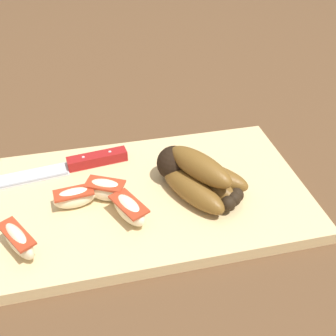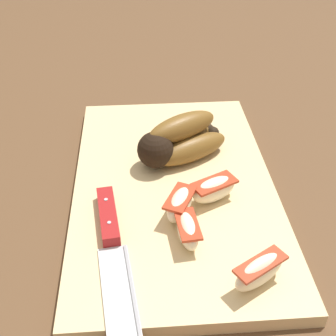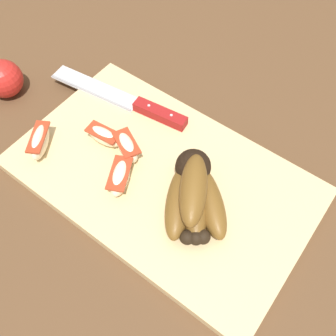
{
  "view_description": "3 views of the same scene",
  "coord_description": "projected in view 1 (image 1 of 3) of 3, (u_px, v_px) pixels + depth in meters",
  "views": [
    {
      "loc": [
        -0.1,
        -0.45,
        0.43
      ],
      "look_at": [
        0.01,
        0.02,
        0.06
      ],
      "focal_mm": 43.13,
      "sensor_mm": 36.0,
      "label": 1
    },
    {
      "loc": [
        -0.53,
        0.06,
        0.43
      ],
      "look_at": [
        -0.03,
        0.03,
        0.06
      ],
      "focal_mm": 48.16,
      "sensor_mm": 36.0,
      "label": 2
    },
    {
      "loc": [
        0.18,
        -0.24,
        0.54
      ],
      "look_at": [
        -0.01,
        0.03,
        0.03
      ],
      "focal_mm": 41.19,
      "sensor_mm": 36.0,
      "label": 3
    }
  ],
  "objects": [
    {
      "name": "apple_wedge_far",
      "position": [
        129.0,
        209.0,
        0.57
      ],
      "size": [
        0.05,
        0.07,
        0.04
      ],
      "color": "#F4E5C1",
      "rests_on": "cutting_board"
    },
    {
      "name": "apple_wedge_middle",
      "position": [
        106.0,
        189.0,
        0.6
      ],
      "size": [
        0.07,
        0.05,
        0.04
      ],
      "color": "#F4E5C1",
      "rests_on": "cutting_board"
    },
    {
      "name": "apple_wedge_extra",
      "position": [
        18.0,
        240.0,
        0.52
      ],
      "size": [
        0.05,
        0.07,
        0.04
      ],
      "color": "#F4E5C1",
      "rests_on": "cutting_board"
    },
    {
      "name": "ground_plane",
      "position": [
        165.0,
        207.0,
        0.63
      ],
      "size": [
        6.0,
        6.0,
        0.0
      ],
      "primitive_type": "plane",
      "color": "brown"
    },
    {
      "name": "apple_wedge_near",
      "position": [
        74.0,
        197.0,
        0.59
      ],
      "size": [
        0.06,
        0.03,
        0.03
      ],
      "color": "#F4E5C1",
      "rests_on": "cutting_board"
    },
    {
      "name": "cutting_board",
      "position": [
        152.0,
        196.0,
        0.63
      ],
      "size": [
        0.48,
        0.29,
        0.02
      ],
      "primitive_type": "cube",
      "color": "#DBBC84",
      "rests_on": "ground_plane"
    },
    {
      "name": "banana_bunch",
      "position": [
        197.0,
        176.0,
        0.61
      ],
      "size": [
        0.14,
        0.15,
        0.07
      ],
      "color": "black",
      "rests_on": "cutting_board"
    },
    {
      "name": "chefs_knife",
      "position": [
        69.0,
        166.0,
        0.67
      ],
      "size": [
        0.28,
        0.06,
        0.02
      ],
      "color": "silver",
      "rests_on": "cutting_board"
    }
  ]
}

